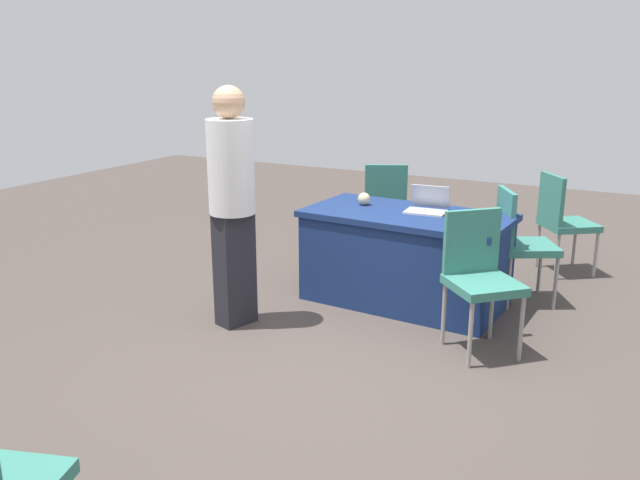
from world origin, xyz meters
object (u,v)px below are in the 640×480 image
at_px(chair_tucked_left, 562,217).
at_px(yarn_ball, 364,199).
at_px(table_foreground, 406,257).
at_px(laptop_silver, 427,207).
at_px(chair_back_row, 519,238).
at_px(scissors_red, 453,215).
at_px(chair_by_pillar, 385,203).
at_px(person_presenter, 232,195).
at_px(chair_near_front, 479,272).

relative_size(chair_tucked_left, yarn_ball, 8.92).
distance_m(table_foreground, yarn_ball, 0.61).
bearing_deg(laptop_silver, chair_back_row, -157.95).
height_order(chair_back_row, scissors_red, chair_back_row).
distance_m(table_foreground, chair_back_row, 0.94).
relative_size(chair_by_pillar, yarn_ball, 9.06).
height_order(chair_by_pillar, person_presenter, person_presenter).
xyz_separation_m(laptop_silver, yarn_ball, (0.56, 0.01, 0.01)).
xyz_separation_m(chair_near_front, chair_tucked_left, (-0.25, -2.02, -0.03)).
height_order(person_presenter, scissors_red, person_presenter).
bearing_deg(table_foreground, chair_near_front, 140.74).
xyz_separation_m(chair_tucked_left, person_presenter, (2.00, 2.43, 0.47)).
bearing_deg(yarn_ball, chair_tucked_left, -137.74).
distance_m(chair_back_row, scissors_red, 0.63).
bearing_deg(chair_tucked_left, chair_by_pillar, -118.54).
xyz_separation_m(chair_by_pillar, yarn_ball, (-0.25, 1.08, 0.27)).
relative_size(table_foreground, laptop_silver, 4.99).
distance_m(chair_by_pillar, yarn_ball, 1.14).
relative_size(chair_by_pillar, laptop_silver, 2.84).
height_order(chair_near_front, person_presenter, person_presenter).
relative_size(table_foreground, chair_near_front, 1.73).
relative_size(table_foreground, chair_back_row, 1.77).
bearing_deg(person_presenter, scissors_red, -32.86).
bearing_deg(scissors_red, chair_back_row, -167.96).
distance_m(chair_tucked_left, chair_back_row, 0.98).
distance_m(table_foreground, scissors_red, 0.53).
relative_size(chair_back_row, person_presenter, 0.53).
xyz_separation_m(chair_tucked_left, scissors_red, (0.66, 1.33, 0.23)).
distance_m(yarn_ball, scissors_red, 0.78).
xyz_separation_m(table_foreground, chair_back_row, (-0.82, -0.44, 0.16)).
relative_size(person_presenter, yarn_ball, 16.94).
bearing_deg(chair_by_pillar, chair_tucked_left, -17.52).
bearing_deg(scissors_red, chair_near_front, 93.93).
bearing_deg(chair_near_front, laptop_silver, -93.04).
bearing_deg(chair_back_row, chair_by_pillar, -144.82).
distance_m(chair_near_front, chair_back_row, 1.06).
height_order(laptop_silver, yarn_ball, laptop_silver).
distance_m(chair_by_pillar, laptop_silver, 1.36).
bearing_deg(table_foreground, chair_back_row, -151.84).
bearing_deg(yarn_ball, laptop_silver, -179.22).
xyz_separation_m(chair_by_pillar, chair_back_row, (-1.49, 0.73, -0.00)).
xyz_separation_m(chair_back_row, scissors_red, (0.46, 0.36, 0.22)).
bearing_deg(chair_back_row, chair_tucked_left, 139.77).
xyz_separation_m(table_foreground, laptop_silver, (-0.13, -0.10, 0.42)).
relative_size(chair_near_front, yarn_ball, 9.20).
distance_m(chair_tucked_left, yarn_ball, 1.96).
relative_size(table_foreground, chair_tucked_left, 1.78).
bearing_deg(chair_back_row, yarn_ball, -103.13).
height_order(chair_tucked_left, yarn_ball, chair_tucked_left).
xyz_separation_m(table_foreground, chair_near_front, (-0.76, 0.62, 0.18)).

